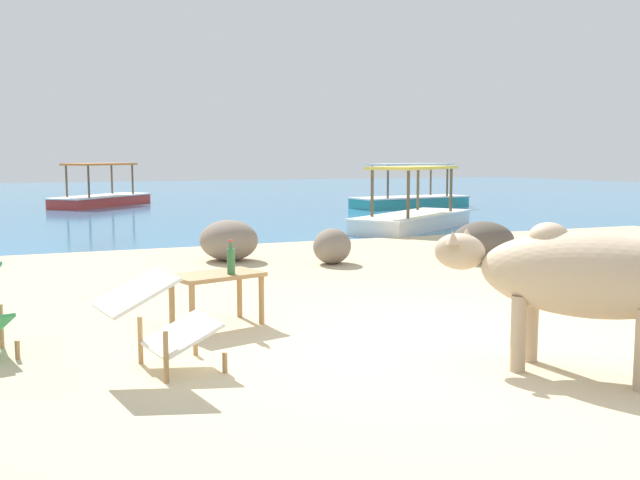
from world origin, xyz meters
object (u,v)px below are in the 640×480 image
object	(u,v)px
boat_red	(101,197)
boat_white	(413,216)
cow	(578,276)
bottle	(231,260)
low_bench_table	(217,282)
boat_teal	(410,198)
deck_chair_far	(159,316)

from	to	relation	value
boat_red	boat_white	bearing A→B (deg)	-109.85
cow	bottle	bearing A→B (deg)	3.71
low_bench_table	bottle	xyz separation A→B (m)	(0.10, -0.09, 0.20)
cow	boat_white	distance (m)	10.10
boat_teal	boat_red	xyz separation A→B (m)	(-8.34, 4.09, 0.00)
bottle	boat_white	world-z (taller)	boat_white
low_bench_table	deck_chair_far	world-z (taller)	deck_chair_far
boat_red	boat_white	world-z (taller)	same
low_bench_table	boat_teal	world-z (taller)	boat_teal
cow	low_bench_table	distance (m)	2.98
boat_teal	boat_red	bearing A→B (deg)	-34.04
low_bench_table	cow	bearing A→B (deg)	-66.56
low_bench_table	deck_chair_far	distance (m)	1.36
cow	deck_chair_far	world-z (taller)	cow
deck_chair_far	boat_teal	xyz separation A→B (m)	(9.78, 13.85, -0.13)
cow	boat_white	world-z (taller)	boat_white
cow	boat_red	size ratio (longest dim) A/B	0.48
low_bench_table	boat_teal	distance (m)	15.59
cow	bottle	size ratio (longest dim) A/B	5.69
boat_white	deck_chair_far	bearing A→B (deg)	-164.85
low_bench_table	boat_teal	xyz separation A→B (m)	(9.08, 12.68, -0.13)
low_bench_table	boat_red	bearing A→B (deg)	71.59
cow	boat_red	bearing A→B (deg)	-31.77
cow	bottle	world-z (taller)	cow
bottle	boat_teal	distance (m)	15.61
boat_teal	low_bench_table	bearing A→B (deg)	46.48
bottle	boat_red	bearing A→B (deg)	87.82
cow	bottle	xyz separation A→B (m)	(-1.77, 2.20, -0.09)
low_bench_table	boat_white	distance (m)	9.13
deck_chair_far	boat_white	xyz separation A→B (m)	(6.62, 8.13, -0.13)
bottle	boat_white	xyz separation A→B (m)	(5.81, 7.05, -0.33)
bottle	boat_white	bearing A→B (deg)	50.49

